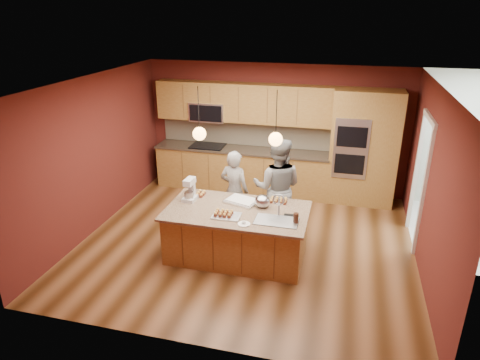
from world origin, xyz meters
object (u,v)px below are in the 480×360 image
(island, at_px, (238,232))
(person_right, at_px, (277,188))
(person_left, at_px, (234,191))
(stand_mixer, at_px, (190,191))
(mixing_bowl, at_px, (262,201))

(island, distance_m, person_right, 1.10)
(person_left, distance_m, stand_mixer, 0.93)
(island, distance_m, stand_mixer, 1.03)
(person_right, height_order, stand_mixer, person_right)
(mixing_bowl, bearing_deg, person_left, 133.42)
(person_left, xyz_separation_m, mixing_bowl, (0.64, -0.67, 0.17))
(mixing_bowl, bearing_deg, person_right, 79.66)
(person_left, height_order, stand_mixer, person_left)
(island, bearing_deg, person_right, 61.94)
(stand_mixer, bearing_deg, mixing_bowl, 4.53)
(stand_mixer, distance_m, mixing_bowl, 1.20)
(person_right, relative_size, stand_mixer, 4.75)
(person_left, bearing_deg, person_right, -167.33)
(person_left, xyz_separation_m, stand_mixer, (-0.56, -0.70, 0.24))
(mixing_bowl, bearing_deg, island, -149.23)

